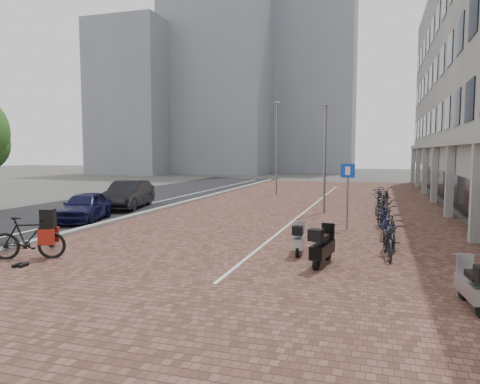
# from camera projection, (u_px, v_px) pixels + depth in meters

# --- Properties ---
(ground) EXTENTS (140.00, 140.00, 0.00)m
(ground) POSITION_uv_depth(u_px,v_px,m) (182.00, 251.00, 13.70)
(ground) COLOR #474442
(ground) RESTS_ON ground
(plaza_brick) EXTENTS (14.50, 42.00, 0.04)m
(plaza_brick) POSITION_uv_depth(u_px,v_px,m) (307.00, 207.00, 24.51)
(plaza_brick) COLOR brown
(plaza_brick) RESTS_ON ground
(street_asphalt) EXTENTS (8.00, 50.00, 0.03)m
(street_asphalt) POSITION_uv_depth(u_px,v_px,m) (131.00, 200.00, 27.78)
(street_asphalt) COLOR black
(street_asphalt) RESTS_ON ground
(curb) EXTENTS (0.35, 42.00, 0.14)m
(curb) POSITION_uv_depth(u_px,v_px,m) (188.00, 202.00, 26.62)
(curb) COLOR gray
(curb) RESTS_ON ground
(lane_line) EXTENTS (0.12, 44.00, 0.00)m
(lane_line) POSITION_uv_depth(u_px,v_px,m) (160.00, 201.00, 27.19)
(lane_line) COLOR white
(lane_line) RESTS_ON street_asphalt
(parking_line) EXTENTS (0.10, 30.00, 0.00)m
(parking_line) POSITION_uv_depth(u_px,v_px,m) (311.00, 207.00, 24.45)
(parking_line) COLOR white
(parking_line) RESTS_ON plaza_brick
(bg_towers) EXTENTS (33.00, 23.00, 32.00)m
(bg_towers) POSITION_uv_depth(u_px,v_px,m) (234.00, 74.00, 63.22)
(bg_towers) COLOR gray
(bg_towers) RESTS_ON ground
(car_navy) EXTENTS (2.57, 4.09, 1.30)m
(car_navy) POSITION_uv_depth(u_px,v_px,m) (85.00, 207.00, 19.49)
(car_navy) COLOR black
(car_navy) RESTS_ON ground
(car_dark) EXTENTS (2.47, 4.75, 1.49)m
(car_dark) POSITION_uv_depth(u_px,v_px,m) (128.00, 195.00, 23.92)
(car_dark) COLOR black
(car_dark) RESTS_ON ground
(hero_bike) EXTENTS (2.09, 1.34, 1.44)m
(hero_bike) POSITION_uv_depth(u_px,v_px,m) (28.00, 237.00, 12.57)
(hero_bike) COLOR black
(hero_bike) RESTS_ON ground
(shoes) EXTENTS (0.42, 0.36, 0.10)m
(shoes) POSITION_uv_depth(u_px,v_px,m) (20.00, 266.00, 11.72)
(shoes) COLOR black
(shoes) RESTS_ON ground
(scooter_front) EXTENTS (0.56, 1.42, 0.95)m
(scooter_front) POSITION_uv_depth(u_px,v_px,m) (299.00, 238.00, 13.24)
(scooter_front) COLOR #B1B2B7
(scooter_front) RESTS_ON ground
(scooter_mid) EXTENTS (0.73, 1.65, 1.10)m
(scooter_mid) POSITION_uv_depth(u_px,v_px,m) (322.00, 246.00, 11.89)
(scooter_mid) COLOR black
(scooter_mid) RESTS_ON ground
(scooter_back) EXTENTS (0.64, 1.50, 1.00)m
(scooter_back) POSITION_uv_depth(u_px,v_px,m) (473.00, 284.00, 8.61)
(scooter_back) COLOR gray
(scooter_back) RESTS_ON ground
(parking_sign) EXTENTS (0.54, 0.10, 2.57)m
(parking_sign) POSITION_uv_depth(u_px,v_px,m) (347.00, 185.00, 17.27)
(parking_sign) COLOR slate
(parking_sign) RESTS_ON ground
(lamp_near) EXTENTS (0.12, 0.12, 5.30)m
(lamp_near) POSITION_uv_depth(u_px,v_px,m) (325.00, 159.00, 21.82)
(lamp_near) COLOR slate
(lamp_near) RESTS_ON ground
(lamp_far) EXTENTS (0.12, 0.12, 6.38)m
(lamp_far) POSITION_uv_depth(u_px,v_px,m) (277.00, 149.00, 30.86)
(lamp_far) COLOR slate
(lamp_far) RESTS_ON ground
(bike_row) EXTENTS (1.32, 15.83, 1.05)m
(bike_row) POSITION_uv_depth(u_px,v_px,m) (384.00, 210.00, 19.40)
(bike_row) COLOR black
(bike_row) RESTS_ON ground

